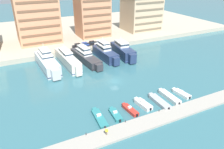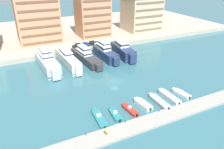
# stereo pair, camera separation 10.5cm
# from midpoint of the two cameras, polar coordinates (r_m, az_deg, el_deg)

# --- Properties ---
(ground_plane) EXTENTS (400.00, 400.00, 0.00)m
(ground_plane) POSITION_cam_midpoint_polar(r_m,az_deg,el_deg) (68.92, 0.68, -1.75)
(ground_plane) COLOR #336670
(quay_promenade) EXTENTS (180.00, 70.00, 1.94)m
(quay_promenade) POSITION_cam_midpoint_polar(r_m,az_deg,el_deg) (125.07, -12.87, 10.88)
(quay_promenade) COLOR #ADA38E
(quay_promenade) RESTS_ON ground
(pier_dock) EXTENTS (120.00, 4.52, 0.53)m
(pier_dock) POSITION_cam_midpoint_polar(r_m,az_deg,el_deg) (53.15, 11.70, -11.36)
(pier_dock) COLOR #9E998E
(pier_dock) RESTS_ON ground
(yacht_silver_far_left) EXTENTS (5.80, 21.59, 8.68)m
(yacht_silver_far_left) POSITION_cam_midpoint_polar(r_m,az_deg,el_deg) (79.71, -16.53, 3.13)
(yacht_silver_far_left) COLOR silver
(yacht_silver_far_left) RESTS_ON ground
(yacht_ivory_left) EXTENTS (4.65, 22.31, 7.19)m
(yacht_ivory_left) POSITION_cam_midpoint_polar(r_m,az_deg,el_deg) (81.04, -11.46, 3.85)
(yacht_ivory_left) COLOR silver
(yacht_ivory_left) RESTS_ON ground
(yacht_charcoal_mid_left) EXTENTS (6.16, 22.09, 7.38)m
(yacht_charcoal_mid_left) POSITION_cam_midpoint_polar(r_m,az_deg,el_deg) (83.65, -6.87, 4.68)
(yacht_charcoal_mid_left) COLOR #333338
(yacht_charcoal_mid_left) RESTS_ON ground
(yacht_navy_center_left) EXTENTS (4.80, 17.92, 8.33)m
(yacht_navy_center_left) POSITION_cam_midpoint_polar(r_m,az_deg,el_deg) (85.68, -1.70, 5.69)
(yacht_navy_center_left) COLOR navy
(yacht_navy_center_left) RESTS_ON ground
(yacht_navy_center) EXTENTS (5.91, 18.51, 7.68)m
(yacht_navy_center) POSITION_cam_midpoint_polar(r_m,az_deg,el_deg) (88.07, 2.92, 6.25)
(yacht_navy_center) COLOR navy
(yacht_navy_center) RESTS_ON ground
(motorboat_teal_far_left) EXTENTS (2.45, 8.27, 1.25)m
(motorboat_teal_far_left) POSITION_cam_midpoint_polar(r_m,az_deg,el_deg) (52.32, -3.31, -11.24)
(motorboat_teal_far_left) COLOR teal
(motorboat_teal_far_left) RESTS_ON ground
(motorboat_teal_left) EXTENTS (2.19, 6.10, 1.14)m
(motorboat_teal_left) POSITION_cam_midpoint_polar(r_m,az_deg,el_deg) (53.43, 0.92, -10.36)
(motorboat_teal_left) COLOR teal
(motorboat_teal_left) RESTS_ON ground
(motorboat_red_mid_left) EXTENTS (2.03, 6.09, 1.30)m
(motorboat_red_mid_left) POSITION_cam_midpoint_polar(r_m,az_deg,el_deg) (55.02, 4.76, -9.15)
(motorboat_red_mid_left) COLOR red
(motorboat_red_mid_left) RESTS_ON ground
(motorboat_white_center_left) EXTENTS (2.57, 6.28, 1.62)m
(motorboat_white_center_left) POSITION_cam_midpoint_polar(r_m,az_deg,el_deg) (57.25, 8.12, -7.66)
(motorboat_white_center_left) COLOR white
(motorboat_white_center_left) RESTS_ON ground
(motorboat_grey_center) EXTENTS (2.19, 8.36, 0.98)m
(motorboat_grey_center) POSITION_cam_midpoint_polar(r_m,az_deg,el_deg) (59.19, 12.26, -6.90)
(motorboat_grey_center) COLOR #9EA3A8
(motorboat_grey_center) RESTS_ON ground
(motorboat_white_center_right) EXTENTS (1.92, 8.44, 1.07)m
(motorboat_white_center_right) POSITION_cam_midpoint_polar(r_m,az_deg,el_deg) (61.84, 14.76, -5.62)
(motorboat_white_center_right) COLOR white
(motorboat_white_center_right) RESTS_ON ground
(motorboat_white_mid_right) EXTENTS (2.42, 6.31, 1.24)m
(motorboat_white_mid_right) POSITION_cam_midpoint_polar(r_m,az_deg,el_deg) (64.51, 17.70, -4.74)
(motorboat_white_mid_right) COLOR white
(motorboat_white_mid_right) RESTS_ON ground
(car_black_far_left) EXTENTS (4.14, 1.99, 1.80)m
(car_black_far_left) POSITION_cam_midpoint_polar(r_m,az_deg,el_deg) (93.70, -8.99, 7.49)
(car_black_far_left) COLOR black
(car_black_far_left) RESTS_ON quay_promenade
(car_blue_left) EXTENTS (4.15, 2.03, 1.80)m
(car_blue_left) POSITION_cam_midpoint_polar(r_m,az_deg,el_deg) (94.88, -7.20, 7.84)
(car_blue_left) COLOR #28428E
(car_blue_left) RESTS_ON quay_promenade
(car_black_mid_left) EXTENTS (4.17, 2.05, 1.80)m
(car_black_mid_left) POSITION_cam_midpoint_polar(r_m,az_deg,el_deg) (96.39, -5.26, 8.22)
(car_black_mid_left) COLOR black
(car_black_mid_left) RESTS_ON quay_promenade
(car_white_center_left) EXTENTS (4.11, 1.94, 1.80)m
(car_white_center_left) POSITION_cam_midpoint_polar(r_m,az_deg,el_deg) (97.12, -3.55, 8.42)
(car_white_center_left) COLOR white
(car_white_center_left) RESTS_ON quay_promenade
(apartment_block_left) EXTENTS (18.06, 16.37, 25.64)m
(apartment_block_left) POSITION_cam_midpoint_polar(r_m,az_deg,el_deg) (104.35, -19.09, 14.50)
(apartment_block_left) COLOR tan
(apartment_block_left) RESTS_ON quay_promenade
(apartment_block_mid_left) EXTENTS (14.85, 12.97, 24.48)m
(apartment_block_mid_left) POSITION_cam_midpoint_polar(r_m,az_deg,el_deg) (108.84, -5.11, 15.88)
(apartment_block_mid_left) COLOR tan
(apartment_block_mid_left) RESTS_ON quay_promenade
(apartment_block_center_left) EXTENTS (18.27, 15.37, 19.07)m
(apartment_block_center_left) POSITION_cam_midpoint_polar(r_m,az_deg,el_deg) (121.72, 7.71, 15.51)
(apartment_block_center_left) COLOR #C6AD89
(apartment_block_center_left) RESTS_ON quay_promenade
(pedestrian_near_edge) EXTENTS (0.58, 0.47, 1.77)m
(pedestrian_near_edge) POSITION_cam_midpoint_polar(r_m,az_deg,el_deg) (46.86, -1.42, -14.54)
(pedestrian_near_edge) COLOR #7A6B56
(pedestrian_near_edge) RESTS_ON pier_dock
(bollard_west) EXTENTS (0.20, 0.20, 0.61)m
(bollard_west) POSITION_cam_midpoint_polar(r_m,az_deg,el_deg) (47.64, -6.78, -15.10)
(bollard_west) COLOR #2D2D33
(bollard_west) RESTS_ON pier_dock
(bollard_west_mid) EXTENTS (0.20, 0.20, 0.61)m
(bollard_west_mid) POSITION_cam_midpoint_polar(r_m,az_deg,el_deg) (50.66, 3.54, -12.06)
(bollard_west_mid) COLOR #2D2D33
(bollard_west_mid) RESTS_ON pier_dock
(bollard_east_mid) EXTENTS (0.20, 0.20, 0.61)m
(bollard_east_mid) POSITION_cam_midpoint_polar(r_m,az_deg,el_deg) (55.16, 12.25, -9.13)
(bollard_east_mid) COLOR #2D2D33
(bollard_east_mid) RESTS_ON pier_dock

